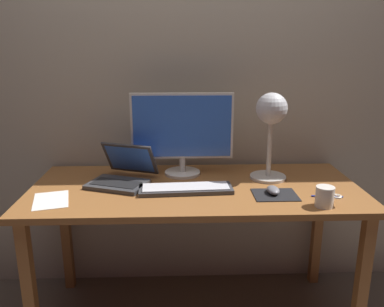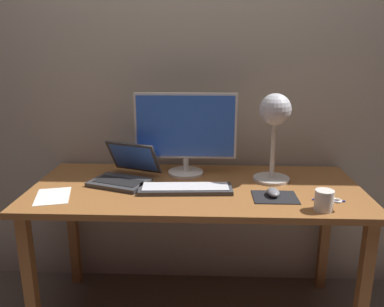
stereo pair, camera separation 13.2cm
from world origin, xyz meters
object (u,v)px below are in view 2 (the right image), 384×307
(desk_lamp, at_px, (275,119))
(laptop, at_px, (126,170))
(keyboard_main, at_px, (185,189))
(mouse, at_px, (273,192))
(coffee_mug, at_px, (324,200))
(pen, at_px, (329,200))
(monitor, at_px, (186,130))

(desk_lamp, bearing_deg, laptop, -177.69)
(keyboard_main, distance_m, mouse, 0.41)
(mouse, xyz_separation_m, coffee_mug, (0.19, -0.15, 0.02))
(mouse, xyz_separation_m, pen, (0.24, -0.05, -0.02))
(laptop, distance_m, coffee_mug, 0.96)
(desk_lamp, bearing_deg, monitor, 169.35)
(desk_lamp, xyz_separation_m, coffee_mug, (0.16, -0.37, -0.27))
(laptop, height_order, mouse, laptop)
(keyboard_main, relative_size, laptop, 1.22)
(desk_lamp, bearing_deg, keyboard_main, -158.53)
(laptop, height_order, coffee_mug, laptop)
(laptop, relative_size, coffee_mug, 3.22)
(desk_lamp, bearing_deg, pen, -51.93)
(monitor, bearing_deg, desk_lamp, -10.65)
(monitor, bearing_deg, mouse, -36.24)
(monitor, xyz_separation_m, coffee_mug, (0.60, -0.45, -0.20))
(monitor, xyz_separation_m, pen, (0.65, -0.35, -0.24))
(laptop, xyz_separation_m, coffee_mug, (0.90, -0.34, -0.01))
(monitor, bearing_deg, pen, -28.33)
(keyboard_main, relative_size, coffee_mug, 3.93)
(monitor, relative_size, laptop, 1.44)
(monitor, distance_m, laptop, 0.37)
(laptop, xyz_separation_m, mouse, (0.71, -0.19, -0.03))
(keyboard_main, xyz_separation_m, coffee_mug, (0.59, -0.20, 0.03))
(desk_lamp, relative_size, coffee_mug, 3.90)
(monitor, distance_m, coffee_mug, 0.78)
(laptop, bearing_deg, monitor, 20.86)
(laptop, xyz_separation_m, pen, (0.95, -0.24, -0.05))
(keyboard_main, xyz_separation_m, mouse, (0.40, -0.05, 0.01))
(mouse, bearing_deg, monitor, 143.76)
(keyboard_main, distance_m, laptop, 0.34)
(keyboard_main, distance_m, coffee_mug, 0.62)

